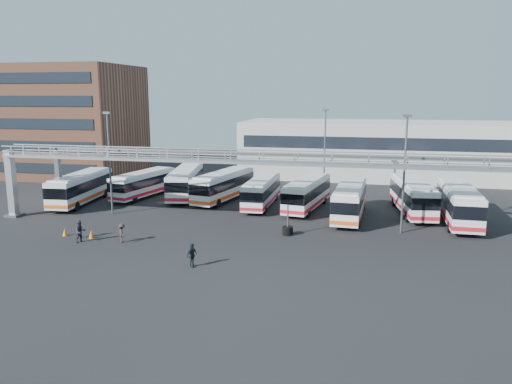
% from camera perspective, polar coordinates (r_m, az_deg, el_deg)
% --- Properties ---
extents(ground, '(140.00, 140.00, 0.00)m').
position_cam_1_polar(ground, '(39.51, -0.88, -6.36)').
color(ground, black).
rests_on(ground, ground).
extents(gantry, '(51.40, 5.15, 7.10)m').
position_cam_1_polar(gantry, '(43.88, 0.87, 2.78)').
color(gantry, gray).
rests_on(gantry, ground).
extents(apartment_building, '(18.00, 15.00, 16.00)m').
position_cam_1_polar(apartment_building, '(79.29, -20.33, 7.62)').
color(apartment_building, brown).
rests_on(apartment_building, ground).
extents(warehouse, '(42.00, 14.00, 8.00)m').
position_cam_1_polar(warehouse, '(75.14, 14.96, 4.71)').
color(warehouse, '#9E9E99').
rests_on(warehouse, ground).
extents(light_pole_left, '(0.70, 0.35, 10.21)m').
position_cam_1_polar(light_pole_left, '(51.43, -16.41, 3.80)').
color(light_pole_left, '#4C4F54').
rests_on(light_pole_left, ground).
extents(light_pole_mid, '(0.70, 0.35, 10.21)m').
position_cam_1_polar(light_pole_mid, '(44.21, 16.61, 2.67)').
color(light_pole_mid, '#4C4F54').
rests_on(light_pole_mid, ground).
extents(light_pole_back, '(0.70, 0.35, 10.21)m').
position_cam_1_polar(light_pole_back, '(59.17, 7.86, 5.04)').
color(light_pole_back, '#4C4F54').
rests_on(light_pole_back, ground).
extents(bus_0, '(3.54, 11.24, 3.36)m').
position_cam_1_polar(bus_0, '(58.02, -19.37, 0.54)').
color(bus_0, silver).
rests_on(bus_0, ground).
extents(bus_1, '(4.15, 10.26, 3.04)m').
position_cam_1_polar(bus_1, '(59.63, -12.75, 0.99)').
color(bus_1, silver).
rests_on(bus_1, ground).
extents(bus_2, '(4.59, 11.48, 3.40)m').
position_cam_1_polar(bus_2, '(58.72, -8.07, 1.20)').
color(bus_2, silver).
rests_on(bus_2, ground).
extents(bus_3, '(4.66, 11.19, 3.31)m').
position_cam_1_polar(bus_3, '(56.36, -3.74, 0.83)').
color(bus_3, silver).
rests_on(bus_3, ground).
extents(bus_4, '(2.35, 10.08, 3.06)m').
position_cam_1_polar(bus_4, '(53.46, 0.64, 0.13)').
color(bus_4, silver).
rests_on(bus_4, ground).
extents(bus_5, '(4.03, 10.78, 3.20)m').
position_cam_1_polar(bus_5, '(52.34, 5.86, -0.07)').
color(bus_5, silver).
rests_on(bus_5, ground).
extents(bus_6, '(3.07, 10.99, 3.30)m').
position_cam_1_polar(bus_6, '(49.12, 10.66, -0.88)').
color(bus_6, silver).
rests_on(bus_6, ground).
extents(bus_7, '(3.97, 11.40, 3.39)m').
position_cam_1_polar(bus_7, '(52.50, 17.46, -0.38)').
color(bus_7, silver).
rests_on(bus_7, ground).
extents(bus_8, '(2.85, 11.59, 3.51)m').
position_cam_1_polar(bus_8, '(50.16, 22.16, -1.13)').
color(bus_8, silver).
rests_on(bus_8, ground).
extents(pedestrian_a, '(0.56, 0.67, 1.57)m').
position_cam_1_polar(pedestrian_a, '(44.41, -19.47, -3.99)').
color(pedestrian_a, black).
rests_on(pedestrian_a, ground).
extents(pedestrian_b, '(1.06, 1.10, 1.78)m').
position_cam_1_polar(pedestrian_b, '(43.06, -19.43, -4.30)').
color(pedestrian_b, '#292330').
rests_on(pedestrian_b, ground).
extents(pedestrian_c, '(1.07, 1.15, 1.56)m').
position_cam_1_polar(pedestrian_c, '(42.07, -15.07, -4.55)').
color(pedestrian_c, '#312420').
rests_on(pedestrian_c, ground).
extents(pedestrian_d, '(0.74, 1.08, 1.70)m').
position_cam_1_polar(pedestrian_d, '(35.25, -7.34, -7.17)').
color(pedestrian_d, black).
rests_on(pedestrian_d, ground).
extents(cone_left, '(0.43, 0.43, 0.65)m').
position_cam_1_polar(cone_left, '(45.62, -21.01, -4.29)').
color(cone_left, orange).
rests_on(cone_left, ground).
extents(cone_right, '(0.53, 0.53, 0.70)m').
position_cam_1_polar(cone_right, '(44.09, -18.31, -4.60)').
color(cone_right, orange).
rests_on(cone_right, ground).
extents(tire_stack, '(0.93, 0.93, 2.64)m').
position_cam_1_polar(tire_stack, '(42.90, 3.64, -4.34)').
color(tire_stack, black).
rests_on(tire_stack, ground).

